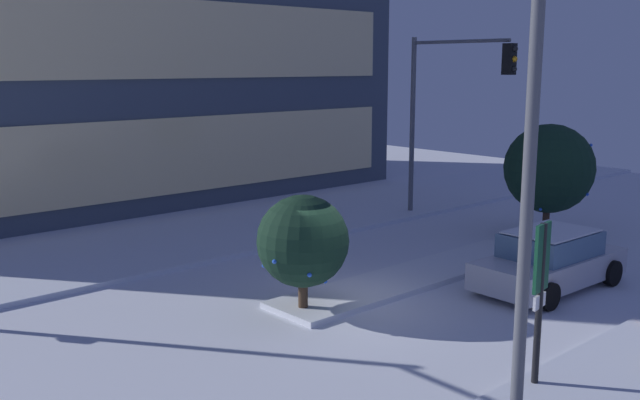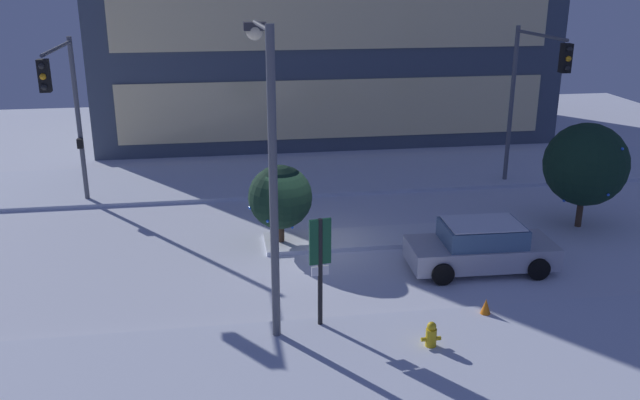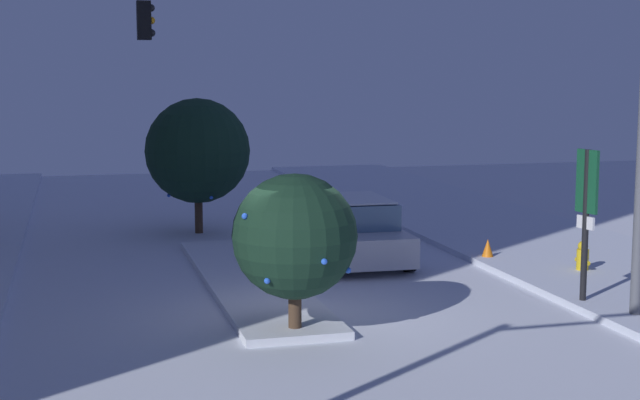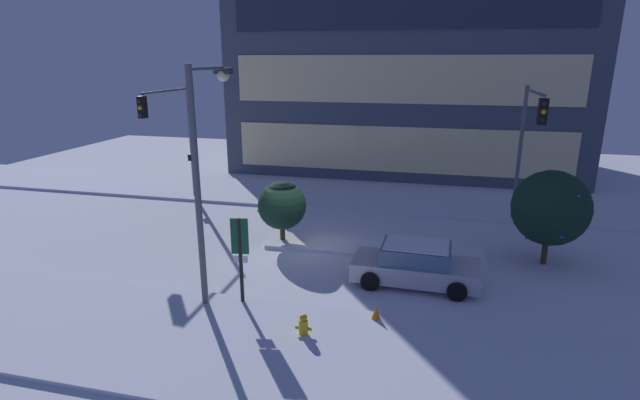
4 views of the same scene
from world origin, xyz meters
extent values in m
plane|color=silver|center=(0.00, 0.00, 0.00)|extent=(52.00, 52.00, 0.00)
cube|color=silver|center=(0.00, -7.66, 0.07)|extent=(52.00, 5.20, 0.14)
cube|color=silver|center=(0.00, 7.66, 0.07)|extent=(52.00, 5.20, 0.14)
cube|color=silver|center=(3.21, 0.29, 0.07)|extent=(9.00, 1.80, 0.14)
cube|color=#F9E09E|center=(3.14, 12.07, 2.16)|extent=(21.01, 0.10, 2.88)
cube|color=#F9E09E|center=(3.14, 12.07, 6.48)|extent=(21.01, 0.10, 2.88)
cube|color=#232D42|center=(3.14, 12.07, 10.80)|extent=(21.01, 0.10, 2.88)
cube|color=#B7B7C1|center=(5.02, -2.49, 0.53)|extent=(4.42, 1.97, 0.66)
cube|color=slate|center=(5.02, -2.49, 1.14)|extent=(2.41, 1.72, 0.60)
cube|color=white|center=(5.02, -2.49, 1.47)|extent=(2.23, 1.61, 0.04)
sphere|color=#F9E5B2|center=(7.25, -1.94, 0.50)|extent=(0.16, 0.16, 0.16)
sphere|color=#F9E5B2|center=(7.21, -3.18, 0.50)|extent=(0.16, 0.16, 0.16)
cylinder|color=black|center=(6.49, -1.62, 0.33)|extent=(0.67, 0.24, 0.66)
cylinder|color=black|center=(6.44, -3.45, 0.33)|extent=(0.67, 0.24, 0.66)
cylinder|color=black|center=(3.61, -1.53, 0.33)|extent=(0.67, 0.24, 0.66)
cylinder|color=black|center=(3.56, -3.36, 0.33)|extent=(0.67, 0.24, 0.66)
cylinder|color=#565960|center=(9.39, 5.86, 3.26)|extent=(0.18, 0.18, 6.52)
cylinder|color=#565960|center=(9.39, 3.85, 6.32)|extent=(0.12, 4.02, 0.12)
cube|color=black|center=(9.39, 1.84, 5.72)|extent=(0.32, 0.36, 1.00)
sphere|color=black|center=(9.39, 1.65, 6.04)|extent=(0.20, 0.20, 0.20)
sphere|color=orange|center=(9.39, 1.65, 5.72)|extent=(0.20, 0.20, 0.20)
sphere|color=black|center=(9.39, 1.65, 5.40)|extent=(0.20, 0.20, 0.20)
cylinder|color=#565960|center=(-7.82, 5.86, 3.17)|extent=(0.18, 0.18, 6.34)
cylinder|color=#565960|center=(-7.82, 3.70, 6.14)|extent=(0.12, 4.32, 0.12)
cube|color=black|center=(-7.82, 1.54, 5.54)|extent=(0.32, 0.36, 1.00)
sphere|color=black|center=(-7.82, 1.35, 5.86)|extent=(0.20, 0.20, 0.20)
sphere|color=orange|center=(-7.82, 1.35, 5.54)|extent=(0.20, 0.20, 0.20)
sphere|color=black|center=(-7.82, 1.35, 5.22)|extent=(0.20, 0.20, 0.20)
cube|color=black|center=(-7.82, 5.64, 2.40)|extent=(0.20, 0.24, 0.36)
cylinder|color=#565960|center=(-1.45, -5.73, 3.77)|extent=(0.20, 0.20, 7.54)
cylinder|color=#565960|center=(-1.53, -4.40, 7.39)|extent=(0.26, 2.66, 0.10)
cube|color=#333338|center=(-1.61, -3.08, 7.29)|extent=(0.56, 0.36, 0.20)
sphere|color=#F9E5B2|center=(-1.61, -3.08, 7.16)|extent=(0.44, 0.44, 0.44)
cylinder|color=gold|center=(2.12, -6.81, 0.29)|extent=(0.26, 0.26, 0.59)
sphere|color=gold|center=(2.12, -6.81, 0.66)|extent=(0.22, 0.22, 0.22)
cylinder|color=gold|center=(1.94, -6.81, 0.32)|extent=(0.12, 0.10, 0.10)
cylinder|color=gold|center=(2.30, -6.81, 0.32)|extent=(0.12, 0.10, 0.10)
cylinder|color=black|center=(-0.31, -5.37, 1.48)|extent=(0.12, 0.12, 2.96)
cube|color=#144C2D|center=(-0.31, -5.37, 2.37)|extent=(0.55, 0.15, 1.17)
cube|color=white|center=(-0.31, -5.37, 1.61)|extent=(0.44, 0.12, 0.24)
cylinder|color=#473323|center=(-0.75, 0.27, 0.40)|extent=(0.22, 0.22, 0.80)
sphere|color=black|center=(-0.75, 0.27, 1.68)|extent=(2.08, 2.08, 2.08)
sphere|color=blue|center=(-1.75, 0.04, 1.44)|extent=(0.10, 0.10, 0.10)
sphere|color=blue|center=(-1.24, -0.51, 1.16)|extent=(0.10, 0.10, 0.10)
sphere|color=blue|center=(-0.14, 0.80, 1.02)|extent=(0.10, 0.10, 0.10)
sphere|color=blue|center=(-1.39, 0.87, 1.11)|extent=(0.10, 0.10, 0.10)
sphere|color=blue|center=(-0.02, 0.96, 1.96)|extent=(0.10, 0.10, 0.10)
sphere|color=blue|center=(-1.11, 1.16, 2.10)|extent=(0.10, 0.10, 0.10)
sphere|color=blue|center=(-0.42, -0.11, 0.76)|extent=(0.10, 0.10, 0.10)
cylinder|color=#473323|center=(9.82, 0.45, 0.53)|extent=(0.22, 0.22, 1.05)
sphere|color=black|center=(9.82, 0.45, 2.27)|extent=(2.86, 2.86, 2.86)
sphere|color=blue|center=(10.02, -0.80, 1.57)|extent=(0.10, 0.10, 0.10)
sphere|color=blue|center=(10.77, 1.05, 1.36)|extent=(0.10, 0.10, 0.10)
sphere|color=blue|center=(9.72, 1.27, 1.08)|extent=(0.10, 0.10, 0.10)
sphere|color=blue|center=(9.05, 0.21, 1.07)|extent=(0.10, 0.10, 0.10)
sphere|color=blue|center=(10.42, -0.60, 3.07)|extent=(0.10, 0.10, 0.10)
cone|color=orange|center=(4.01, -5.47, 0.28)|extent=(0.36, 0.36, 0.55)
camera|label=1|loc=(-10.76, -11.42, 5.54)|focal=39.92mm
camera|label=2|loc=(-2.61, -20.40, 8.58)|focal=38.10mm
camera|label=3|loc=(-15.31, 3.75, 4.29)|focal=51.90mm
camera|label=4|loc=(5.39, -18.48, 7.65)|focal=27.09mm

